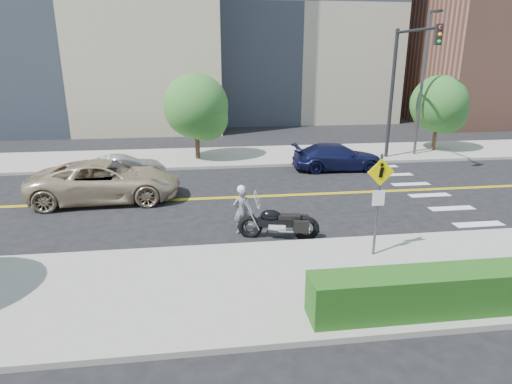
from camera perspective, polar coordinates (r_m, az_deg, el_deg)
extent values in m
plane|color=black|center=(18.12, -4.87, -0.81)|extent=(120.00, 120.00, 0.00)
cube|color=#9E9B91|center=(11.22, -2.90, -12.47)|extent=(60.00, 5.00, 0.15)
cube|color=#9E9B91|center=(25.33, -5.74, 4.65)|extent=(60.00, 5.00, 0.15)
cube|color=#A39984|center=(44.28, 4.19, 23.08)|extent=(18.00, 14.00, 20.00)
cube|color=#8C5947|center=(45.80, 29.36, 15.79)|extent=(14.00, 12.00, 12.00)
cube|color=#235619|center=(11.53, 29.82, -10.87)|extent=(9.00, 0.90, 1.00)
cylinder|color=#4C4C51|center=(26.94, 21.24, 13.12)|extent=(0.16, 0.16, 8.00)
cylinder|color=black|center=(25.64, 17.62, 12.18)|extent=(0.20, 0.20, 7.00)
cylinder|color=black|center=(23.61, 20.73, 19.55)|extent=(0.14, 4.40, 0.14)
cube|color=black|center=(21.84, 23.18, 18.75)|extent=(0.28, 0.18, 0.90)
cylinder|color=#4C4C51|center=(12.62, 15.88, -1.80)|extent=(0.08, 0.08, 3.00)
cube|color=#F9D800|center=(12.31, 16.32, 2.55)|extent=(0.78, 0.03, 0.78)
cube|color=white|center=(12.52, 16.03, -0.77)|extent=(0.35, 0.03, 0.45)
imported|color=#B7B8BC|center=(14.30, -1.95, -2.50)|extent=(0.66, 0.52, 1.58)
sphere|color=white|center=(14.06, -1.98, 0.36)|extent=(0.28, 0.28, 0.28)
imported|color=#C9B293|center=(18.62, -19.37, 1.40)|extent=(6.06, 2.97, 1.66)
imported|color=#A3A7AA|center=(21.27, -17.18, 2.98)|extent=(4.03, 2.54, 1.26)
imported|color=#171A46|center=(22.92, 10.81, 4.62)|extent=(4.77, 2.05, 1.37)
cylinder|color=#382619|center=(24.41, -7.91, 8.67)|extent=(0.26, 0.26, 3.98)
sphere|color=#2C6A21|center=(24.27, -8.03, 11.27)|extent=(3.59, 3.59, 3.59)
cylinder|color=#382619|center=(28.84, 22.93, 8.66)|extent=(0.23, 0.23, 3.83)
sphere|color=#26601E|center=(28.72, 23.19, 10.77)|extent=(3.39, 3.39, 3.39)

